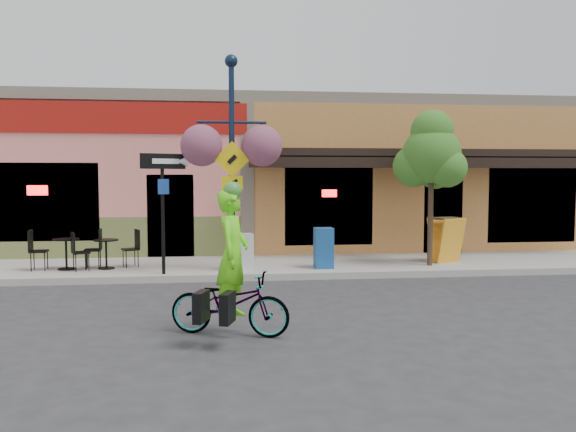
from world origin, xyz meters
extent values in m
plane|color=#2D2D30|center=(0.00, 0.00, 0.00)|extent=(90.00, 90.00, 0.00)
cube|color=#9E9B93|center=(0.00, 2.00, 0.07)|extent=(24.00, 3.00, 0.15)
cube|color=#A8A59E|center=(0.00, 0.55, 0.07)|extent=(24.00, 0.12, 0.15)
imported|color=maroon|center=(-1.55, -3.59, 0.46)|extent=(1.84, 1.12, 0.91)
imported|color=#6AF71A|center=(-1.50, -3.59, 0.91)|extent=(0.62, 0.77, 1.82)
camera|label=1|loc=(-1.63, -11.44, 2.24)|focal=35.00mm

